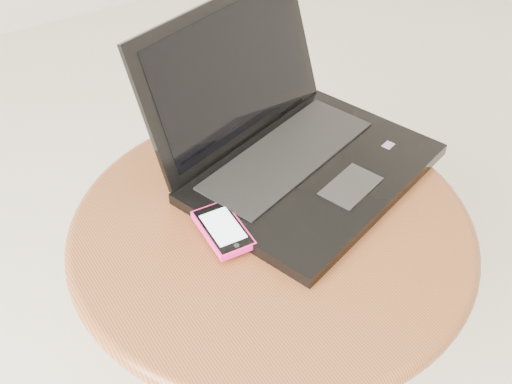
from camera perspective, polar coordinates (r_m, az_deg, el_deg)
table at (r=1.06m, az=1.33°, el=-6.84°), size 0.63×0.63×0.50m
laptop at (r=1.07m, az=3.04°, el=4.34°), size 0.48×0.46×0.25m
phone_black at (r=0.98m, az=-2.97°, el=-2.49°), size 0.08×0.11×0.01m
phone_pink at (r=0.95m, az=-2.95°, el=-3.34°), size 0.07×0.11×0.01m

